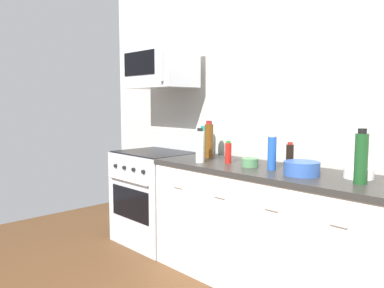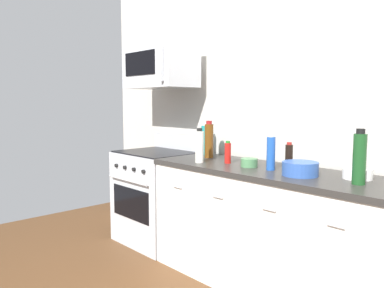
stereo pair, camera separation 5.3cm
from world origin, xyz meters
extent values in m
plane|color=brown|center=(0.00, 0.00, 0.00)|extent=(6.08, 6.08, 0.00)
cube|color=#B7B2A8|center=(0.00, 0.41, 1.35)|extent=(5.07, 0.10, 2.70)
cube|color=silver|center=(0.00, 0.00, 0.44)|extent=(1.95, 0.62, 0.88)
cube|color=#2D2B28|center=(0.00, 0.00, 0.90)|extent=(1.98, 0.65, 0.04)
cylinder|color=silver|center=(-0.68, -0.32, 0.72)|extent=(0.10, 0.02, 0.02)
cylinder|color=silver|center=(-0.23, -0.32, 0.72)|extent=(0.10, 0.02, 0.02)
cylinder|color=silver|center=(0.23, -0.32, 0.72)|extent=(0.10, 0.02, 0.02)
cylinder|color=silver|center=(0.68, -0.32, 0.72)|extent=(0.10, 0.02, 0.02)
cube|color=#B7BABF|center=(-1.36, 0.00, 0.46)|extent=(0.76, 0.64, 0.91)
cube|color=black|center=(-1.36, -0.32, 0.45)|extent=(0.58, 0.01, 0.30)
cylinder|color=#B7BABF|center=(-1.36, -0.35, 0.68)|extent=(0.61, 0.02, 0.02)
cube|color=#B7BABF|center=(-1.36, 0.29, 0.99)|extent=(0.76, 0.06, 0.16)
cube|color=black|center=(-1.36, 0.00, 0.92)|extent=(0.73, 0.61, 0.01)
cylinder|color=black|center=(-1.59, -0.33, 0.79)|extent=(0.04, 0.02, 0.04)
cylinder|color=black|center=(-1.44, -0.33, 0.79)|extent=(0.04, 0.02, 0.04)
cylinder|color=black|center=(-1.29, -0.33, 0.79)|extent=(0.04, 0.02, 0.04)
cylinder|color=black|center=(-1.14, -0.33, 0.79)|extent=(0.04, 0.02, 0.04)
cube|color=#B7BABF|center=(-1.36, 0.05, 1.75)|extent=(0.74, 0.40, 0.40)
cube|color=black|center=(-1.42, -0.15, 1.78)|extent=(0.48, 0.01, 0.22)
cube|color=#B7BABF|center=(-1.07, -0.17, 1.75)|extent=(0.02, 0.04, 0.30)
cylinder|color=#59330F|center=(-0.72, 0.09, 1.07)|extent=(0.08, 0.08, 0.30)
cylinder|color=maroon|center=(-0.72, 0.09, 1.23)|extent=(0.05, 0.05, 0.03)
cylinder|color=#1E4CA5|center=(0.03, -0.04, 1.04)|extent=(0.06, 0.06, 0.24)
cylinder|color=silver|center=(0.03, -0.04, 1.17)|extent=(0.04, 0.04, 0.02)
cylinder|color=#19471E|center=(0.68, -0.05, 1.07)|extent=(0.08, 0.08, 0.30)
cylinder|color=black|center=(0.68, -0.05, 1.24)|extent=(0.05, 0.05, 0.03)
cylinder|color=black|center=(0.11, 0.08, 1.01)|extent=(0.06, 0.06, 0.18)
cylinder|color=maroon|center=(0.11, 0.08, 1.11)|extent=(0.04, 0.04, 0.02)
cylinder|color=#B21914|center=(-0.39, -0.03, 1.00)|extent=(0.05, 0.05, 0.16)
cylinder|color=#19721E|center=(-0.39, -0.03, 1.09)|extent=(0.03, 0.03, 0.02)
cylinder|color=silver|center=(-0.58, -0.17, 1.05)|extent=(0.07, 0.07, 0.26)
cylinder|color=black|center=(-0.58, -0.17, 1.19)|extent=(0.04, 0.04, 0.03)
cylinder|color=#197F7A|center=(-0.87, 0.19, 1.06)|extent=(0.07, 0.07, 0.27)
cylinder|color=beige|center=(-0.87, 0.19, 1.21)|extent=(0.05, 0.05, 0.03)
cylinder|color=white|center=(0.60, 0.11, 0.95)|extent=(0.19, 0.19, 0.07)
torus|color=white|center=(0.60, 0.11, 0.98)|extent=(0.19, 0.19, 0.01)
cylinder|color=white|center=(0.60, 0.11, 0.93)|extent=(0.10, 0.10, 0.01)
cylinder|color=#477A4C|center=(-0.16, -0.04, 0.95)|extent=(0.13, 0.13, 0.06)
torus|color=#477A4C|center=(-0.16, -0.04, 0.98)|extent=(0.13, 0.13, 0.01)
cylinder|color=#477A4C|center=(-0.16, -0.04, 0.92)|extent=(0.07, 0.07, 0.01)
cylinder|color=#2D519E|center=(0.29, -0.07, 0.97)|extent=(0.24, 0.24, 0.09)
torus|color=#2D519E|center=(0.29, -0.07, 1.01)|extent=(0.24, 0.24, 0.01)
cylinder|color=#2D519E|center=(0.29, -0.07, 0.93)|extent=(0.13, 0.13, 0.01)
camera|label=1|loc=(1.62, -2.36, 1.41)|focal=35.88mm
camera|label=2|loc=(1.66, -2.32, 1.41)|focal=35.88mm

